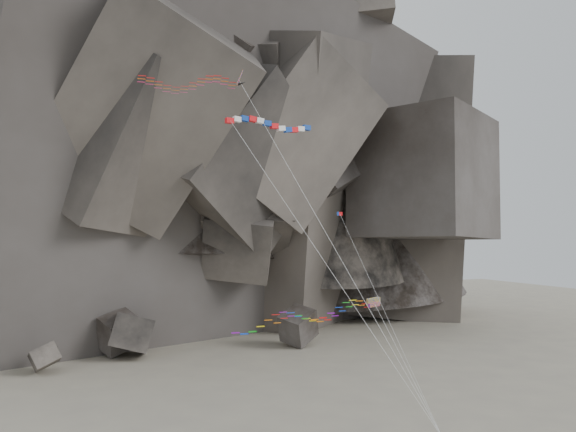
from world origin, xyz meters
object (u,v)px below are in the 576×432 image
object	(u,v)px
banner_kite	(271,126)
pennant_kite	(359,256)
delta_kite	(185,83)
parafoil_kite	(302,316)

from	to	relation	value
banner_kite	pennant_kite	size ratio (longest dim) A/B	1.49
banner_kite	pennant_kite	bearing A→B (deg)	-30.98
delta_kite	pennant_kite	distance (m)	22.21
banner_kite	parafoil_kite	distance (m)	17.42
banner_kite	parafoil_kite	size ratio (longest dim) A/B	1.75
pennant_kite	parafoil_kite	bearing A→B (deg)	177.38
parafoil_kite	pennant_kite	size ratio (longest dim) A/B	0.86
parafoil_kite	pennant_kite	bearing A→B (deg)	-17.72
banner_kite	parafoil_kite	bearing A→B (deg)	-47.40
banner_kite	parafoil_kite	world-z (taller)	banner_kite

